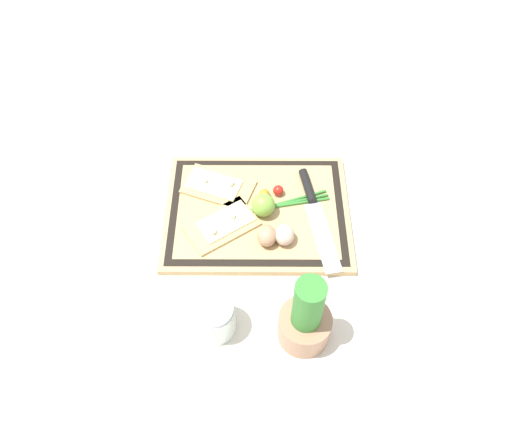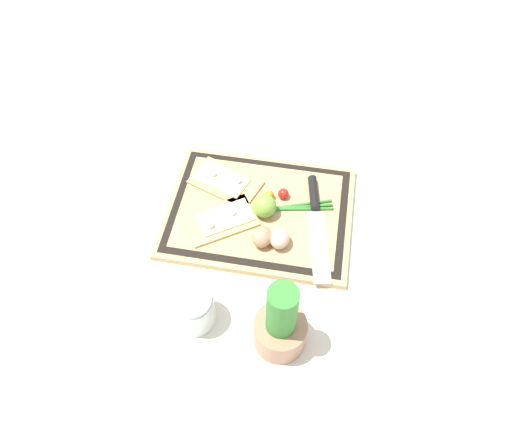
{
  "view_description": "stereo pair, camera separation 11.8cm",
  "coord_description": "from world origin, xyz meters",
  "px_view_note": "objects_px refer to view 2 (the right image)",
  "views": [
    {
      "loc": [
        -0.0,
        0.74,
        1.0
      ],
      "look_at": [
        0.0,
        0.04,
        0.04
      ],
      "focal_mm": 35.0,
      "sensor_mm": 36.0,
      "label": 1
    },
    {
      "loc": [
        -0.12,
        0.73,
        1.0
      ],
      "look_at": [
        0.0,
        0.04,
        0.04
      ],
      "focal_mm": 35.0,
      "sensor_mm": 36.0,
      "label": 2
    }
  ],
  "objects_px": {
    "pizza_slice_near": "(225,181)",
    "herb_pot": "(280,326)",
    "knife": "(315,210)",
    "egg_brown": "(262,237)",
    "egg_pink": "(279,238)",
    "lime": "(265,206)",
    "cherry_tomato_red": "(283,194)",
    "sauce_jar": "(193,310)",
    "cherry_tomato_yellow": "(269,195)",
    "pizza_slice_far": "(222,220)"
  },
  "relations": [
    {
      "from": "cherry_tomato_red",
      "to": "herb_pot",
      "type": "relative_size",
      "value": 0.13
    },
    {
      "from": "pizza_slice_far",
      "to": "herb_pot",
      "type": "xyz_separation_m",
      "value": [
        -0.18,
        0.27,
        0.05
      ]
    },
    {
      "from": "knife",
      "to": "egg_brown",
      "type": "bearing_deg",
      "value": 44.26
    },
    {
      "from": "lime",
      "to": "knife",
      "type": "bearing_deg",
      "value": -168.12
    },
    {
      "from": "cherry_tomato_yellow",
      "to": "lime",
      "type": "bearing_deg",
      "value": 85.21
    },
    {
      "from": "egg_pink",
      "to": "knife",
      "type": "bearing_deg",
      "value": -124.2
    },
    {
      "from": "egg_brown",
      "to": "egg_pink",
      "type": "bearing_deg",
      "value": -175.59
    },
    {
      "from": "egg_brown",
      "to": "cherry_tomato_red",
      "type": "distance_m",
      "value": 0.15
    },
    {
      "from": "knife",
      "to": "cherry_tomato_yellow",
      "type": "bearing_deg",
      "value": -10.8
    },
    {
      "from": "cherry_tomato_yellow",
      "to": "sauce_jar",
      "type": "relative_size",
      "value": 0.26
    },
    {
      "from": "egg_brown",
      "to": "egg_pink",
      "type": "height_order",
      "value": "same"
    },
    {
      "from": "pizza_slice_far",
      "to": "cherry_tomato_red",
      "type": "bearing_deg",
      "value": -144.0
    },
    {
      "from": "knife",
      "to": "sauce_jar",
      "type": "distance_m",
      "value": 0.39
    },
    {
      "from": "lime",
      "to": "pizza_slice_near",
      "type": "bearing_deg",
      "value": -33.98
    },
    {
      "from": "egg_pink",
      "to": "cherry_tomato_yellow",
      "type": "relative_size",
      "value": 2.22
    },
    {
      "from": "egg_brown",
      "to": "cherry_tomato_red",
      "type": "height_order",
      "value": "egg_brown"
    },
    {
      "from": "egg_pink",
      "to": "lime",
      "type": "height_order",
      "value": "lime"
    },
    {
      "from": "cherry_tomato_yellow",
      "to": "herb_pot",
      "type": "xyz_separation_m",
      "value": [
        -0.08,
        0.35,
        0.04
      ]
    },
    {
      "from": "cherry_tomato_red",
      "to": "knife",
      "type": "bearing_deg",
      "value": 159.05
    },
    {
      "from": "egg_pink",
      "to": "herb_pot",
      "type": "bearing_deg",
      "value": 98.64
    },
    {
      "from": "egg_pink",
      "to": "sauce_jar",
      "type": "distance_m",
      "value": 0.26
    },
    {
      "from": "pizza_slice_near",
      "to": "egg_brown",
      "type": "relative_size",
      "value": 3.69
    },
    {
      "from": "sauce_jar",
      "to": "egg_pink",
      "type": "bearing_deg",
      "value": -126.11
    },
    {
      "from": "lime",
      "to": "cherry_tomato_yellow",
      "type": "distance_m",
      "value": 0.05
    },
    {
      "from": "pizza_slice_near",
      "to": "herb_pot",
      "type": "relative_size",
      "value": 0.95
    },
    {
      "from": "lime",
      "to": "cherry_tomato_red",
      "type": "bearing_deg",
      "value": -123.34
    },
    {
      "from": "pizza_slice_near",
      "to": "knife",
      "type": "distance_m",
      "value": 0.24
    },
    {
      "from": "knife",
      "to": "cherry_tomato_red",
      "type": "height_order",
      "value": "cherry_tomato_red"
    },
    {
      "from": "cherry_tomato_red",
      "to": "egg_pink",
      "type": "bearing_deg",
      "value": 94.32
    },
    {
      "from": "egg_brown",
      "to": "egg_pink",
      "type": "distance_m",
      "value": 0.04
    },
    {
      "from": "pizza_slice_far",
      "to": "sauce_jar",
      "type": "height_order",
      "value": "sauce_jar"
    },
    {
      "from": "egg_pink",
      "to": "sauce_jar",
      "type": "xyz_separation_m",
      "value": [
        0.15,
        0.21,
        -0.0
      ]
    },
    {
      "from": "lime",
      "to": "sauce_jar",
      "type": "distance_m",
      "value": 0.31
    },
    {
      "from": "lime",
      "to": "egg_brown",
      "type": "bearing_deg",
      "value": 95.34
    },
    {
      "from": "egg_pink",
      "to": "cherry_tomato_red",
      "type": "height_order",
      "value": "egg_pink"
    },
    {
      "from": "herb_pot",
      "to": "sauce_jar",
      "type": "height_order",
      "value": "herb_pot"
    },
    {
      "from": "pizza_slice_near",
      "to": "lime",
      "type": "relative_size",
      "value": 3.44
    },
    {
      "from": "egg_brown",
      "to": "herb_pot",
      "type": "bearing_deg",
      "value": 108.59
    },
    {
      "from": "pizza_slice_near",
      "to": "egg_brown",
      "type": "xyz_separation_m",
      "value": [
        -0.12,
        0.16,
        0.02
      ]
    },
    {
      "from": "knife",
      "to": "sauce_jar",
      "type": "height_order",
      "value": "sauce_jar"
    },
    {
      "from": "pizza_slice_far",
      "to": "cherry_tomato_yellow",
      "type": "xyz_separation_m",
      "value": [
        -0.1,
        -0.09,
        0.01
      ]
    },
    {
      "from": "pizza_slice_far",
      "to": "cherry_tomato_red",
      "type": "distance_m",
      "value": 0.17
    },
    {
      "from": "pizza_slice_near",
      "to": "herb_pot",
      "type": "distance_m",
      "value": 0.43
    },
    {
      "from": "pizza_slice_near",
      "to": "knife",
      "type": "bearing_deg",
      "value": 167.56
    },
    {
      "from": "herb_pot",
      "to": "knife",
      "type": "bearing_deg",
      "value": -96.66
    },
    {
      "from": "pizza_slice_far",
      "to": "knife",
      "type": "relative_size",
      "value": 0.65
    },
    {
      "from": "egg_pink",
      "to": "cherry_tomato_red",
      "type": "bearing_deg",
      "value": -85.68
    },
    {
      "from": "egg_pink",
      "to": "cherry_tomato_red",
      "type": "relative_size",
      "value": 2.0
    },
    {
      "from": "pizza_slice_near",
      "to": "cherry_tomato_yellow",
      "type": "bearing_deg",
      "value": 165.97
    },
    {
      "from": "pizza_slice_near",
      "to": "egg_pink",
      "type": "height_order",
      "value": "egg_pink"
    }
  ]
}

